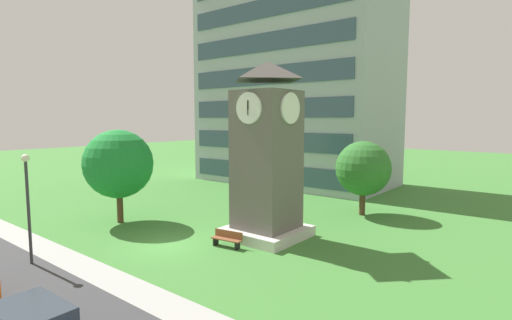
# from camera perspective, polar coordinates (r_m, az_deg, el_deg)

# --- Properties ---
(ground_plane) EXTENTS (160.00, 160.00, 0.00)m
(ground_plane) POSITION_cam_1_polar(r_m,az_deg,el_deg) (22.69, -12.57, -12.09)
(ground_plane) COLOR #3D7A33
(kerb_strip) EXTENTS (120.00, 1.60, 0.01)m
(kerb_strip) POSITION_cam_1_polar(r_m,az_deg,el_deg) (20.37, -22.76, -14.54)
(kerb_strip) COLOR #9E9E99
(kerb_strip) RESTS_ON ground
(office_building) EXTENTS (20.49, 10.79, 22.40)m
(office_building) POSITION_cam_1_polar(r_m,az_deg,el_deg) (43.67, 5.66, 11.52)
(office_building) COLOR #9EA8B2
(office_building) RESTS_ON ground
(clock_tower) EXTENTS (4.22, 4.22, 10.26)m
(clock_tower) POSITION_cam_1_polar(r_m,az_deg,el_deg) (22.82, 1.57, -0.06)
(clock_tower) COLOR #605B56
(clock_tower) RESTS_ON ground
(park_bench) EXTENTS (1.85, 0.73, 0.88)m
(park_bench) POSITION_cam_1_polar(r_m,az_deg,el_deg) (21.92, -4.23, -11.34)
(park_bench) COLOR brown
(park_bench) RESTS_ON ground
(street_lamp) EXTENTS (0.36, 0.36, 5.33)m
(street_lamp) POSITION_cam_1_polar(r_m,az_deg,el_deg) (21.70, -30.26, -4.49)
(street_lamp) COLOR #333338
(street_lamp) RESTS_ON ground
(tree_streetside) EXTENTS (4.58, 4.58, 6.29)m
(tree_streetside) POSITION_cam_1_polar(r_m,az_deg,el_deg) (27.73, -19.36, -0.55)
(tree_streetside) COLOR #513823
(tree_streetside) RESTS_ON ground
(tree_near_tower) EXTENTS (3.95, 3.95, 5.40)m
(tree_near_tower) POSITION_cam_1_polar(r_m,az_deg,el_deg) (29.35, 15.31, -1.20)
(tree_near_tower) COLOR #513823
(tree_near_tower) RESTS_ON ground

